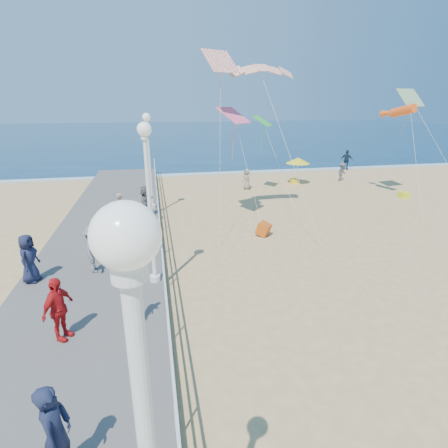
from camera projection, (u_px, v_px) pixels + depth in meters
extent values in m
plane|color=tan|center=(299.00, 276.00, 13.28)|extent=(160.00, 160.00, 0.00)
cube|color=#0C2A49|center=(176.00, 133.00, 73.39)|extent=(160.00, 90.00, 0.05)
cube|color=silver|center=(211.00, 173.00, 32.23)|extent=(160.00, 1.20, 0.04)
cube|color=#67635D|center=(91.00, 292.00, 11.81)|extent=(5.00, 44.00, 0.40)
cube|color=white|center=(162.00, 252.00, 11.85)|extent=(0.05, 42.00, 0.06)
cube|color=white|center=(163.00, 265.00, 12.02)|extent=(0.05, 42.00, 0.04)
sphere|color=white|center=(126.00, 236.00, 2.13)|extent=(0.44, 0.44, 0.44)
cylinder|color=white|center=(155.00, 278.00, 12.11)|extent=(0.36, 0.36, 0.20)
cylinder|color=white|center=(150.00, 213.00, 11.33)|extent=(0.14, 0.14, 4.70)
sphere|color=white|center=(144.00, 129.00, 10.46)|extent=(0.44, 0.44, 0.44)
cylinder|color=white|center=(153.00, 206.00, 20.43)|extent=(0.36, 0.36, 0.20)
cylinder|color=white|center=(150.00, 166.00, 19.66)|extent=(0.14, 0.14, 4.70)
sphere|color=white|center=(146.00, 117.00, 18.78)|extent=(0.44, 0.44, 0.44)
imported|color=white|center=(131.00, 299.00, 9.43)|extent=(0.49, 0.67, 1.69)
imported|color=#363FCC|center=(136.00, 283.00, 9.47)|extent=(0.33, 0.40, 0.75)
imported|color=#181D35|center=(56.00, 435.00, 5.47)|extent=(0.49, 0.71, 1.87)
imported|color=#5D5E62|center=(93.00, 249.00, 12.54)|extent=(0.70, 1.16, 1.75)
imported|color=red|center=(58.00, 309.00, 8.89)|extent=(0.86, 1.11, 1.76)
imported|color=#191D37|center=(29.00, 259.00, 11.82)|extent=(0.72, 0.94, 1.72)
imported|color=#5E5D63|center=(146.00, 202.00, 18.52)|extent=(0.80, 1.66, 1.72)
imported|color=gray|center=(121.00, 209.00, 17.51)|extent=(0.43, 0.62, 1.62)
imported|color=#4F5053|center=(342.00, 172.00, 29.12)|extent=(1.14, 1.03, 1.53)
imported|color=#192637|center=(347.00, 160.00, 33.79)|extent=(1.13, 1.11, 1.91)
imported|color=gray|center=(247.00, 179.00, 26.26)|extent=(0.79, 0.90, 1.55)
cube|color=red|center=(263.00, 230.00, 17.18)|extent=(0.89, 0.88, 0.74)
cylinder|color=white|center=(297.00, 173.00, 27.79)|extent=(0.05, 0.05, 1.80)
cone|color=yellow|center=(298.00, 161.00, 27.46)|extent=(1.90, 1.90, 0.45)
cube|color=yellow|center=(294.00, 181.00, 28.31)|extent=(0.55, 0.55, 0.40)
cube|color=#D8E518|center=(404.00, 195.00, 24.14)|extent=(0.55, 0.55, 0.40)
cylinder|color=#FF5415|center=(403.00, 111.00, 21.84)|extent=(1.03, 2.82, 1.11)
cube|color=#FC5C81|center=(234.00, 115.00, 17.11)|extent=(1.87, 1.87, 0.76)
cube|color=#17B5C9|center=(410.00, 97.00, 22.56)|extent=(1.73, 1.38, 1.11)
cube|color=green|center=(262.00, 121.00, 23.67)|extent=(1.60, 1.64, 0.67)
cube|color=red|center=(221.00, 61.00, 15.85)|extent=(1.80, 1.60, 1.05)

